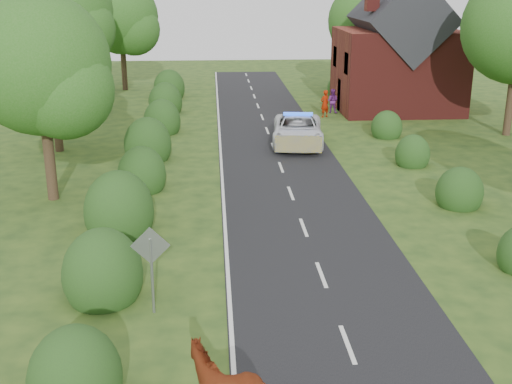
{
  "coord_description": "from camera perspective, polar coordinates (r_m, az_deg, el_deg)",
  "views": [
    {
      "loc": [
        -3.25,
        -13.9,
        8.75
      ],
      "look_at": [
        -1.74,
        8.44,
        1.3
      ],
      "focal_mm": 45.0,
      "sensor_mm": 36.0,
      "label": 1
    }
  ],
  "objects": [
    {
      "name": "police_van",
      "position": [
        35.76,
        3.73,
        5.54
      ],
      "size": [
        3.35,
        6.15,
        1.77
      ],
      "rotation": [
        0.0,
        0.0,
        -0.12
      ],
      "color": "white",
      "rests_on": "ground"
    },
    {
      "name": "hedgerow_right",
      "position": [
        28.19,
        16.75,
        0.7
      ],
      "size": [
        2.1,
        45.78,
        2.1
      ],
      "color": "#27461C",
      "rests_on": "ground"
    },
    {
      "name": "road_sign",
      "position": [
        17.5,
        -9.32,
        -5.78
      ],
      "size": [
        1.06,
        0.08,
        2.53
      ],
      "color": "gray",
      "rests_on": "ground"
    },
    {
      "name": "tree_left_a",
      "position": [
        26.78,
        -18.18,
        10.19
      ],
      "size": [
        5.74,
        5.6,
        8.38
      ],
      "color": "#332316",
      "rests_on": "ground"
    },
    {
      "name": "pedestrian_purple",
      "position": [
        44.6,
        6.8,
        8.04
      ],
      "size": [
        0.97,
        0.87,
        1.64
      ],
      "primitive_type": "imported",
      "rotation": [
        0.0,
        0.0,
        2.78
      ],
      "color": "#6A2479",
      "rests_on": "ground"
    },
    {
      "name": "house",
      "position": [
        45.98,
        12.51,
        11.79
      ],
      "size": [
        8.0,
        7.4,
        9.17
      ],
      "color": "maroon",
      "rests_on": "ground"
    },
    {
      "name": "tree_left_c",
      "position": [
        44.79,
        -16.62,
        14.84
      ],
      "size": [
        6.97,
        6.8,
        10.22
      ],
      "color": "#332316",
      "rests_on": "ground"
    },
    {
      "name": "tree_left_d",
      "position": [
        54.29,
        -11.65,
        14.76
      ],
      "size": [
        6.15,
        6.0,
        8.89
      ],
      "color": "#332316",
      "rests_on": "ground"
    },
    {
      "name": "tree_left_b",
      "position": [
        34.89,
        -17.47,
        11.49
      ],
      "size": [
        5.74,
        5.6,
        8.07
      ],
      "color": "#332316",
      "rests_on": "ground"
    },
    {
      "name": "hedgerow_left",
      "position": [
        27.01,
        -10.63,
        0.85
      ],
      "size": [
        2.75,
        50.41,
        3.0
      ],
      "color": "#27461C",
      "rests_on": "ground"
    },
    {
      "name": "pedestrian_red",
      "position": [
        43.12,
        6.14,
        7.82
      ],
      "size": [
        0.79,
        0.71,
        1.81
      ],
      "primitive_type": "imported",
      "rotation": [
        0.0,
        0.0,
        3.67
      ],
      "color": "#971B05",
      "rests_on": "ground"
    },
    {
      "name": "road_markings",
      "position": [
        28.26,
        -0.34,
        0.42
      ],
      "size": [
        4.96,
        70.0,
        0.01
      ],
      "color": "white",
      "rests_on": "road"
    },
    {
      "name": "tree_right_c",
      "position": [
        53.35,
        10.02,
        14.48
      ],
      "size": [
        6.15,
        6.0,
        8.58
      ],
      "color": "#332316",
      "rests_on": "ground"
    },
    {
      "name": "road",
      "position": [
        30.37,
        2.43,
        1.66
      ],
      "size": [
        6.0,
        70.0,
        0.02
      ],
      "primitive_type": "cube",
      "color": "black",
      "rests_on": "ground"
    },
    {
      "name": "ground",
      "position": [
        16.75,
        8.13,
        -13.31
      ],
      "size": [
        120.0,
        120.0,
        0.0
      ],
      "primitive_type": "plane",
      "color": "#25401A"
    }
  ]
}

